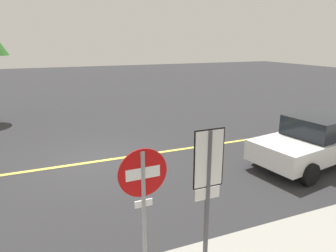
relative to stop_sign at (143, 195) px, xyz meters
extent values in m
plane|color=#2D2D30|center=(0.05, 5.50, -1.60)|extent=(80.00, 80.00, 0.00)
cube|color=#E0D14C|center=(3.05, 5.50, -1.59)|extent=(28.00, 0.16, 0.01)
cylinder|color=gray|center=(0.00, 0.00, -0.45)|extent=(0.07, 0.07, 2.30)
cylinder|color=red|center=(0.00, 0.00, 0.36)|extent=(0.76, 0.04, 0.76)
cube|color=white|center=(0.00, 0.00, 0.36)|extent=(0.53, 0.04, 0.18)
cube|color=white|center=(0.00, 0.00, -0.14)|extent=(0.28, 0.03, 0.11)
cube|color=#4C4C51|center=(1.09, -0.02, -0.35)|extent=(0.06, 0.06, 2.50)
cube|color=white|center=(1.09, -0.02, 0.43)|extent=(0.50, 0.03, 0.95)
cube|color=black|center=(1.09, -0.02, 0.43)|extent=(0.54, 0.02, 0.99)
cube|color=white|center=(1.09, -0.02, -0.19)|extent=(0.45, 0.02, 0.20)
cube|color=white|center=(6.63, 2.73, -0.97)|extent=(4.75, 2.47, 0.62)
cube|color=black|center=(6.85, 2.76, -0.34)|extent=(2.39, 1.88, 0.62)
cylinder|color=black|center=(5.25, 1.61, -1.28)|extent=(0.67, 0.32, 0.64)
cylinder|color=black|center=(4.97, 3.35, -1.28)|extent=(0.67, 0.32, 0.64)
cylinder|color=black|center=(8.01, 3.84, -1.28)|extent=(0.67, 0.32, 0.64)
camera|label=1|loc=(-1.19, -3.88, 2.23)|focal=32.00mm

